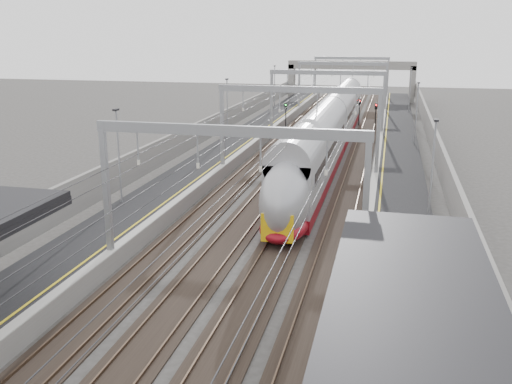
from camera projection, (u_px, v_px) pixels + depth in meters
The scene contains 11 objects.
platform_left at pixel (214, 162), 51.02m from camera, with size 4.00×120.00×1.00m, color black.
platform_right at pixel (397, 171), 47.48m from camera, with size 4.00×120.00×1.00m, color black.
tracks at pixel (302, 171), 49.37m from camera, with size 11.40×140.00×0.20m.
overhead_line at pixel (314, 93), 53.93m from camera, with size 13.00×140.00×6.60m.
overbridge at pixel (351, 70), 99.50m from camera, with size 22.00×2.20×6.90m.
wall_left at pixel (180, 148), 51.43m from camera, with size 0.30×120.00×3.20m, color slate.
wall_right at pixel (439, 160), 46.48m from camera, with size 0.30×120.00×3.20m, color slate.
train at pixel (328, 137), 53.59m from camera, with size 2.87×52.36×4.54m.
signal_green at pixel (286, 112), 68.88m from camera, with size 0.32×0.32×3.48m.
signal_red_near at pixel (359, 107), 73.40m from camera, with size 0.32×0.32×3.48m.
signal_red_far at pixel (376, 112), 68.85m from camera, with size 0.32×0.32×3.48m.
Camera 1 is at (7.11, -2.67, 11.65)m, focal length 40.00 mm.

